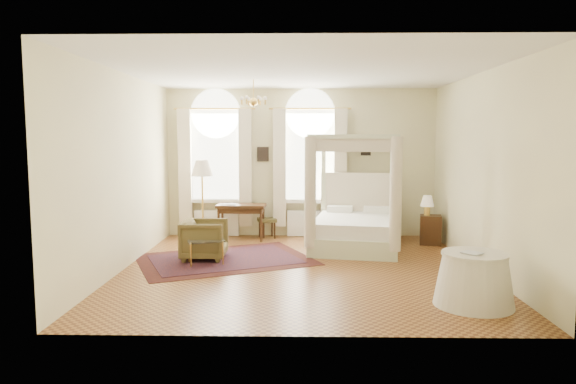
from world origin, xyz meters
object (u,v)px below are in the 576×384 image
(canopy_bed, at_px, (355,223))
(writing_desk, at_px, (241,209))
(armchair, at_px, (205,240))
(side_table, at_px, (474,279))
(stool, at_px, (267,221))
(nightstand, at_px, (430,230))
(coffee_table, at_px, (206,242))
(floor_lamp, at_px, (202,172))

(canopy_bed, xyz_separation_m, writing_desk, (-2.38, 0.85, 0.15))
(armchair, distance_m, side_table, 4.75)
(stool, relative_size, side_table, 0.45)
(nightstand, xyz_separation_m, coffee_table, (-4.38, -1.77, 0.09))
(nightstand, xyz_separation_m, floor_lamp, (-4.75, -0.01, 1.19))
(nightstand, height_order, floor_lamp, floor_lamp)
(stool, relative_size, armchair, 0.58)
(coffee_table, bearing_deg, writing_desk, 79.86)
(writing_desk, xyz_separation_m, coffee_table, (-0.39, -2.17, -0.28))
(writing_desk, distance_m, stool, 0.67)
(armchair, bearing_deg, nightstand, -72.41)
(nightstand, distance_m, armchair, 4.68)
(canopy_bed, bearing_deg, side_table, -71.27)
(coffee_table, height_order, side_table, side_table)
(nightstand, xyz_separation_m, stool, (-3.45, 0.64, 0.06))
(nightstand, bearing_deg, writing_desk, 174.27)
(floor_lamp, relative_size, side_table, 1.69)
(stool, bearing_deg, floor_lamp, -153.41)
(canopy_bed, xyz_separation_m, coffee_table, (-2.77, -1.33, -0.13))
(armchair, height_order, coffee_table, armchair)
(stool, bearing_deg, nightstand, -10.52)
(writing_desk, height_order, coffee_table, writing_desk)
(nightstand, relative_size, writing_desk, 0.57)
(canopy_bed, bearing_deg, nightstand, 15.51)
(stool, xyz_separation_m, floor_lamp, (-1.30, -0.65, 1.13))
(floor_lamp, bearing_deg, stool, 26.59)
(nightstand, bearing_deg, armchair, -162.43)
(canopy_bed, height_order, stool, canopy_bed)
(nightstand, bearing_deg, side_table, -96.27)
(armchair, bearing_deg, floor_lamp, 11.68)
(armchair, relative_size, floor_lamp, 0.46)
(stool, distance_m, floor_lamp, 1.85)
(armchair, distance_m, coffee_table, 0.37)
(nightstand, height_order, armchair, armchair)
(writing_desk, bearing_deg, canopy_bed, -19.62)
(armchair, xyz_separation_m, side_table, (4.03, -2.52, -0.02))
(canopy_bed, height_order, coffee_table, canopy_bed)
(canopy_bed, relative_size, armchair, 2.95)
(writing_desk, relative_size, armchair, 1.33)
(stool, height_order, coffee_table, stool)
(canopy_bed, xyz_separation_m, side_table, (1.18, -3.48, -0.17))
(writing_desk, distance_m, coffee_table, 2.23)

